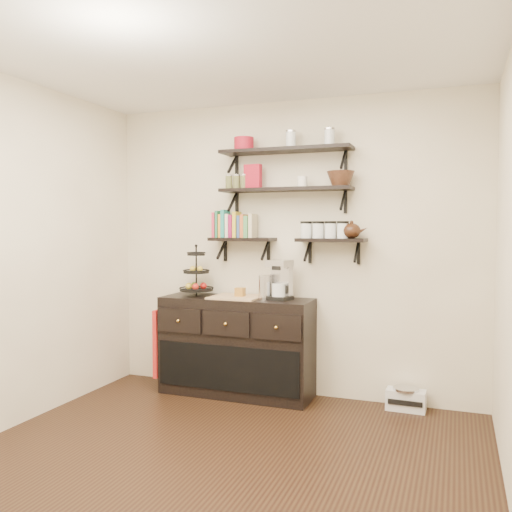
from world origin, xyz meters
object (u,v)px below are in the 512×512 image
object	(u,v)px
fruit_stand	(197,279)
coffee_maker	(280,281)
sideboard	(237,346)
radio	(406,399)

from	to	relation	value
fruit_stand	coffee_maker	xyz separation A→B (m)	(0.82, 0.02, 0.01)
sideboard	fruit_stand	world-z (taller)	fruit_stand
coffee_maker	fruit_stand	bearing A→B (deg)	-164.50
radio	sideboard	bearing A→B (deg)	-174.40
radio	fruit_stand	bearing A→B (deg)	-175.32
coffee_maker	sideboard	bearing A→B (deg)	-162.61
fruit_stand	coffee_maker	world-z (taller)	fruit_stand
coffee_maker	radio	bearing A→B (deg)	18.11
sideboard	fruit_stand	xyz separation A→B (m)	(-0.41, 0.00, 0.61)
sideboard	radio	bearing A→B (deg)	3.90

